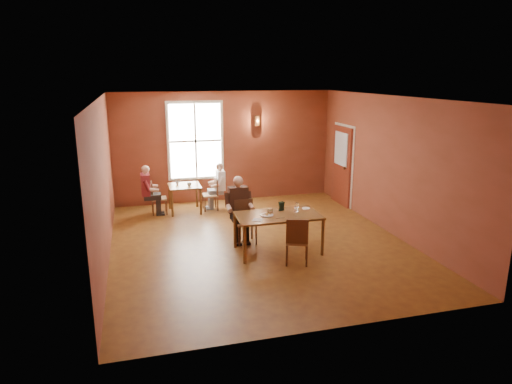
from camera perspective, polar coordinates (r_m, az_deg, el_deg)
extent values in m
cube|color=brown|center=(9.66, 0.31, -6.33)|extent=(6.00, 7.00, 0.01)
cube|color=brown|center=(12.59, -3.95, 5.65)|extent=(6.00, 0.04, 3.00)
cube|color=brown|center=(6.05, 9.22, -4.41)|extent=(6.00, 0.04, 3.00)
cube|color=brown|center=(8.93, -18.56, 1.21)|extent=(0.04, 7.00, 3.00)
cube|color=brown|center=(10.43, 16.45, 3.21)|extent=(0.04, 7.00, 3.00)
cube|color=white|center=(9.04, 0.34, 11.74)|extent=(6.00, 7.00, 0.04)
cube|color=white|center=(12.38, -7.57, 6.34)|extent=(1.36, 0.10, 1.96)
cube|color=maroon|center=(12.46, 10.60, 3.24)|extent=(0.12, 1.04, 2.10)
cylinder|color=brown|center=(12.61, 0.15, 8.90)|extent=(0.16, 0.16, 0.28)
cylinder|color=silver|center=(8.90, 1.33, -2.85)|extent=(0.35, 0.35, 0.03)
cube|color=tan|center=(8.98, 1.77, -2.46)|extent=(0.10, 0.09, 0.10)
cube|color=black|center=(9.20, 3.21, -1.79)|extent=(0.12, 0.08, 0.19)
cube|color=silver|center=(8.74, 3.04, -3.28)|extent=(0.18, 0.03, 0.00)
cube|color=silver|center=(8.63, 0.19, -3.50)|extent=(0.25, 0.25, 0.01)
cylinder|color=silver|center=(9.40, 6.27, -2.04)|extent=(0.22, 0.22, 0.01)
imported|color=silver|center=(11.62, -8.34, 0.96)|extent=(0.14, 0.14, 0.09)
imported|color=white|center=(11.82, -9.80, 1.12)|extent=(0.10, 0.10, 0.08)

